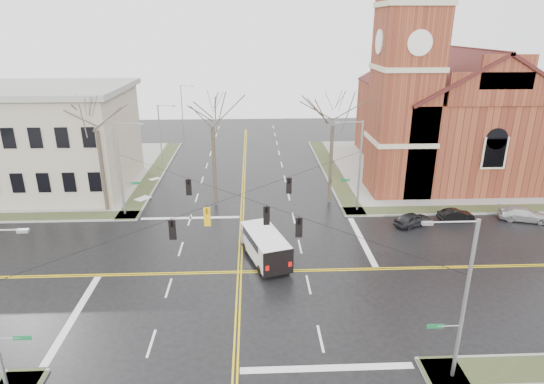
{
  "coord_description": "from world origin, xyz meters",
  "views": [
    {
      "loc": [
        1.12,
        -30.24,
        17.55
      ],
      "look_at": [
        2.72,
        6.0,
        4.21
      ],
      "focal_mm": 30.0,
      "sensor_mm": 36.0,
      "label": 1
    }
  ],
  "objects_px": {
    "signal_pole_ne": "(358,164)",
    "tree_ne": "(333,120)",
    "church": "(444,104)",
    "tree_nw_near": "(212,121)",
    "signal_pole_nw": "(121,167)",
    "signal_pole_se": "(462,298)",
    "tree_nw_far": "(96,125)",
    "parked_car_c": "(523,214)",
    "streetlight_north_b": "(183,107)",
    "parked_car_b": "(456,215)",
    "streetlight_north_a": "(161,133)",
    "cargo_van": "(264,244)",
    "parked_car_a": "(413,219)"
  },
  "relations": [
    {
      "from": "tree_ne",
      "to": "streetlight_north_a",
      "type": "bearing_deg",
      "value": 144.77
    },
    {
      "from": "parked_car_a",
      "to": "parked_car_b",
      "type": "xyz_separation_m",
      "value": [
        4.52,
        1.05,
        -0.08
      ]
    },
    {
      "from": "signal_pole_nw",
      "to": "signal_pole_se",
      "type": "distance_m",
      "value": 32.28
    },
    {
      "from": "church",
      "to": "parked_car_a",
      "type": "bearing_deg",
      "value": -117.58
    },
    {
      "from": "tree_ne",
      "to": "parked_car_c",
      "type": "bearing_deg",
      "value": -17.37
    },
    {
      "from": "parked_car_c",
      "to": "tree_ne",
      "type": "height_order",
      "value": "tree_ne"
    },
    {
      "from": "church",
      "to": "tree_nw_near",
      "type": "height_order",
      "value": "church"
    },
    {
      "from": "signal_pole_nw",
      "to": "tree_nw_near",
      "type": "bearing_deg",
      "value": 15.47
    },
    {
      "from": "parked_car_a",
      "to": "parked_car_b",
      "type": "distance_m",
      "value": 4.64
    },
    {
      "from": "tree_nw_far",
      "to": "streetlight_north_a",
      "type": "bearing_deg",
      "value": 79.31
    },
    {
      "from": "signal_pole_ne",
      "to": "parked_car_c",
      "type": "height_order",
      "value": "signal_pole_ne"
    },
    {
      "from": "parked_car_b",
      "to": "parked_car_c",
      "type": "relative_size",
      "value": 0.76
    },
    {
      "from": "tree_nw_far",
      "to": "tree_ne",
      "type": "distance_m",
      "value": 22.69
    },
    {
      "from": "tree_nw_near",
      "to": "church",
      "type": "bearing_deg",
      "value": 21.63
    },
    {
      "from": "signal_pole_se",
      "to": "streetlight_north_b",
      "type": "distance_m",
      "value": 63.43
    },
    {
      "from": "streetlight_north_b",
      "to": "tree_ne",
      "type": "bearing_deg",
      "value": -59.8
    },
    {
      "from": "streetlight_north_a",
      "to": "signal_pole_nw",
      "type": "bearing_deg",
      "value": -92.32
    },
    {
      "from": "signal_pole_nw",
      "to": "tree_nw_near",
      "type": "relative_size",
      "value": 0.74
    },
    {
      "from": "streetlight_north_a",
      "to": "parked_car_b",
      "type": "relative_size",
      "value": 2.4
    },
    {
      "from": "tree_nw_far",
      "to": "tree_ne",
      "type": "bearing_deg",
      "value": 3.37
    },
    {
      "from": "signal_pole_se",
      "to": "parked_car_a",
      "type": "height_order",
      "value": "signal_pole_se"
    },
    {
      "from": "tree_ne",
      "to": "parked_car_a",
      "type": "bearing_deg",
      "value": -42.68
    },
    {
      "from": "signal_pole_ne",
      "to": "tree_ne",
      "type": "distance_m",
      "value": 5.05
    },
    {
      "from": "signal_pole_nw",
      "to": "tree_nw_far",
      "type": "distance_m",
      "value": 4.52
    },
    {
      "from": "cargo_van",
      "to": "parked_car_c",
      "type": "distance_m",
      "value": 25.77
    },
    {
      "from": "tree_nw_far",
      "to": "parked_car_a",
      "type": "bearing_deg",
      "value": -9.48
    },
    {
      "from": "signal_pole_ne",
      "to": "cargo_van",
      "type": "height_order",
      "value": "signal_pole_ne"
    },
    {
      "from": "church",
      "to": "parked_car_c",
      "type": "bearing_deg",
      "value": -82.78
    },
    {
      "from": "church",
      "to": "signal_pole_nw",
      "type": "relative_size",
      "value": 3.06
    },
    {
      "from": "streetlight_north_b",
      "to": "parked_car_b",
      "type": "relative_size",
      "value": 2.4
    },
    {
      "from": "parked_car_c",
      "to": "tree_nw_far",
      "type": "relative_size",
      "value": 0.37
    },
    {
      "from": "tree_nw_far",
      "to": "tree_nw_near",
      "type": "xyz_separation_m",
      "value": [
        10.78,
        1.16,
        0.06
      ]
    },
    {
      "from": "tree_nw_far",
      "to": "tree_ne",
      "type": "xyz_separation_m",
      "value": [
        22.65,
        1.34,
        0.02
      ]
    },
    {
      "from": "signal_pole_ne",
      "to": "cargo_van",
      "type": "xyz_separation_m",
      "value": [
        -9.4,
        -9.58,
        -3.58
      ]
    },
    {
      "from": "streetlight_north_a",
      "to": "tree_nw_far",
      "type": "xyz_separation_m",
      "value": [
        -2.89,
        -15.29,
        4.23
      ]
    },
    {
      "from": "church",
      "to": "signal_pole_ne",
      "type": "height_order",
      "value": "church"
    },
    {
      "from": "parked_car_a",
      "to": "cargo_van",
      "type": "bearing_deg",
      "value": 87.86
    },
    {
      "from": "signal_pole_ne",
      "to": "parked_car_b",
      "type": "height_order",
      "value": "signal_pole_ne"
    },
    {
      "from": "signal_pole_ne",
      "to": "cargo_van",
      "type": "distance_m",
      "value": 13.89
    },
    {
      "from": "church",
      "to": "parked_car_a",
      "type": "distance_m",
      "value": 20.7
    },
    {
      "from": "signal_pole_nw",
      "to": "parked_car_b",
      "type": "xyz_separation_m",
      "value": [
        31.73,
        -2.66,
        -4.4
      ]
    },
    {
      "from": "signal_pole_se",
      "to": "cargo_van",
      "type": "xyz_separation_m",
      "value": [
        -9.4,
        13.42,
        -3.58
      ]
    },
    {
      "from": "signal_pole_se",
      "to": "parked_car_b",
      "type": "xyz_separation_m",
      "value": [
        9.09,
        20.34,
        -4.4
      ]
    },
    {
      "from": "signal_pole_nw",
      "to": "parked_car_b",
      "type": "relative_size",
      "value": 2.7
    },
    {
      "from": "streetlight_north_a",
      "to": "streetlight_north_b",
      "type": "xyz_separation_m",
      "value": [
        0.0,
        20.0,
        0.0
      ]
    },
    {
      "from": "signal_pole_se",
      "to": "streetlight_north_b",
      "type": "bearing_deg",
      "value": 110.27
    },
    {
      "from": "cargo_van",
      "to": "streetlight_north_a",
      "type": "bearing_deg",
      "value": 98.74
    },
    {
      "from": "streetlight_north_b",
      "to": "tree_ne",
      "type": "xyz_separation_m",
      "value": [
        19.76,
        -33.96,
        4.24
      ]
    },
    {
      "from": "signal_pole_ne",
      "to": "streetlight_north_b",
      "type": "xyz_separation_m",
      "value": [
        -21.97,
        36.5,
        -0.48
      ]
    },
    {
      "from": "parked_car_c",
      "to": "tree_nw_near",
      "type": "bearing_deg",
      "value": 96.91
    }
  ]
}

